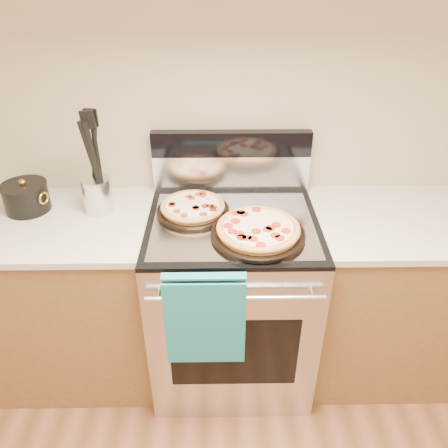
{
  "coord_description": "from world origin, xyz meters",
  "views": [
    {
      "loc": [
        -0.06,
        0.01,
        1.94
      ],
      "look_at": [
        -0.04,
        1.55,
        0.97
      ],
      "focal_mm": 35.0,
      "sensor_mm": 36.0,
      "label": 1
    }
  ],
  "objects_px": {
    "range_body": "(232,301)",
    "utensil_crock": "(97,195)",
    "pepperoni_pizza_back": "(193,208)",
    "saucepan": "(26,198)",
    "pepperoni_pizza_front": "(258,231)"
  },
  "relations": [
    {
      "from": "pepperoni_pizza_back",
      "to": "utensil_crock",
      "type": "xyz_separation_m",
      "value": [
        -0.43,
        0.04,
        0.04
      ]
    },
    {
      "from": "utensil_crock",
      "to": "saucepan",
      "type": "xyz_separation_m",
      "value": [
        -0.33,
        0.02,
        -0.02
      ]
    },
    {
      "from": "utensil_crock",
      "to": "saucepan",
      "type": "height_order",
      "value": "utensil_crock"
    },
    {
      "from": "range_body",
      "to": "saucepan",
      "type": "height_order",
      "value": "saucepan"
    },
    {
      "from": "utensil_crock",
      "to": "saucepan",
      "type": "distance_m",
      "value": 0.33
    },
    {
      "from": "range_body",
      "to": "utensil_crock",
      "type": "bearing_deg",
      "value": 169.51
    },
    {
      "from": "pepperoni_pizza_back",
      "to": "utensil_crock",
      "type": "relative_size",
      "value": 1.96
    },
    {
      "from": "saucepan",
      "to": "pepperoni_pizza_back",
      "type": "bearing_deg",
      "value": -4.45
    },
    {
      "from": "range_body",
      "to": "utensil_crock",
      "type": "distance_m",
      "value": 0.83
    },
    {
      "from": "range_body",
      "to": "pepperoni_pizza_back",
      "type": "height_order",
      "value": "pepperoni_pizza_back"
    },
    {
      "from": "utensil_crock",
      "to": "saucepan",
      "type": "relative_size",
      "value": 0.83
    },
    {
      "from": "pepperoni_pizza_back",
      "to": "pepperoni_pizza_front",
      "type": "bearing_deg",
      "value": -35.49
    },
    {
      "from": "range_body",
      "to": "saucepan",
      "type": "relative_size",
      "value": 4.53
    },
    {
      "from": "range_body",
      "to": "utensil_crock",
      "type": "relative_size",
      "value": 5.44
    },
    {
      "from": "pepperoni_pizza_back",
      "to": "range_body",
      "type": "bearing_deg",
      "value": -21.25
    }
  ]
}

